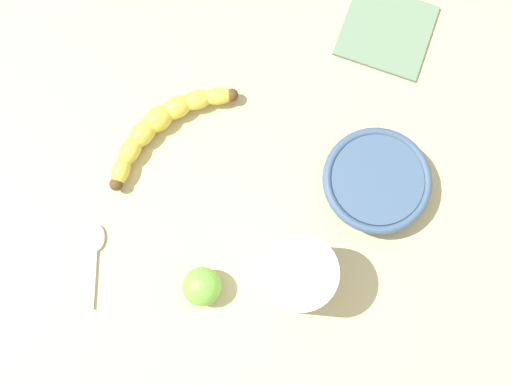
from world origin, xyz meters
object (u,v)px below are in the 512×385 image
lime_fruit (202,287)px  teaspoon (96,243)px  smoothie_glass (297,275)px  ceramic_bowl (375,182)px  banana (163,125)px

lime_fruit → teaspoon: lime_fruit is taller
smoothie_glass → lime_fruit: size_ratio=2.14×
smoothie_glass → ceramic_bowl: smoothie_glass is taller
banana → smoothie_glass: (-18.92, 19.63, 3.69)cm
teaspoon → ceramic_bowl: bearing=-77.8°
smoothie_glass → teaspoon: 27.26cm
lime_fruit → smoothie_glass: bearing=-170.8°
banana → ceramic_bowl: (-28.92, 6.61, 0.96)cm
banana → ceramic_bowl: bearing=124.4°
banana → smoothie_glass: smoothie_glass is taller
smoothie_glass → teaspoon: (26.63, -3.06, -4.96)cm
ceramic_bowl → teaspoon: ceramic_bowl is taller
banana → ceramic_bowl: size_ratio=1.17×
banana → smoothie_glass: bearing=91.2°
smoothie_glass → lime_fruit: bearing=9.2°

